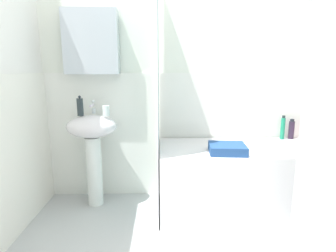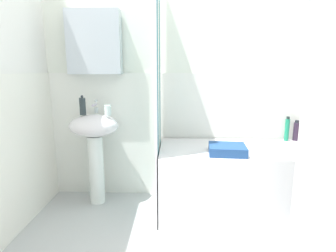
{
  "view_description": "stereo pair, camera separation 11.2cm",
  "coord_description": "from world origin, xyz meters",
  "px_view_note": "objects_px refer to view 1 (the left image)",
  "views": [
    {
      "loc": [
        -0.45,
        -1.34,
        1.23
      ],
      "look_at": [
        -0.4,
        0.83,
        0.78
      ],
      "focal_mm": 29.22,
      "sensor_mm": 36.0,
      "label": 1
    },
    {
      "loc": [
        -0.34,
        -1.34,
        1.23
      ],
      "look_at": [
        -0.4,
        0.83,
        0.78
      ],
      "focal_mm": 29.22,
      "sensor_mm": 36.0,
      "label": 2
    }
  ],
  "objects_px": {
    "shampoo_bottle": "(291,130)",
    "towel_folded": "(227,149)",
    "body_wash_bottle": "(283,128)",
    "sink": "(92,140)",
    "bathtub": "(244,179)",
    "soap_dispenser": "(80,107)",
    "conditioner_bottle": "(305,131)",
    "toothbrush_cup": "(106,111)"
  },
  "relations": [
    {
      "from": "soap_dispenser",
      "to": "shampoo_bottle",
      "type": "relative_size",
      "value": 0.91
    },
    {
      "from": "toothbrush_cup",
      "to": "shampoo_bottle",
      "type": "distance_m",
      "value": 1.74
    },
    {
      "from": "sink",
      "to": "shampoo_bottle",
      "type": "distance_m",
      "value": 1.86
    },
    {
      "from": "bathtub",
      "to": "conditioner_bottle",
      "type": "height_order",
      "value": "conditioner_bottle"
    },
    {
      "from": "sink",
      "to": "bathtub",
      "type": "xyz_separation_m",
      "value": [
        1.34,
        -0.13,
        -0.32
      ]
    },
    {
      "from": "bathtub",
      "to": "body_wash_bottle",
      "type": "xyz_separation_m",
      "value": [
        0.43,
        0.26,
        0.4
      ]
    },
    {
      "from": "conditioner_bottle",
      "to": "body_wash_bottle",
      "type": "distance_m",
      "value": 0.21
    },
    {
      "from": "conditioner_bottle",
      "to": "body_wash_bottle",
      "type": "xyz_separation_m",
      "value": [
        -0.21,
        0.01,
        0.02
      ]
    },
    {
      "from": "toothbrush_cup",
      "to": "bathtub",
      "type": "height_order",
      "value": "toothbrush_cup"
    },
    {
      "from": "toothbrush_cup",
      "to": "bathtub",
      "type": "bearing_deg",
      "value": -5.24
    },
    {
      "from": "sink",
      "to": "body_wash_bottle",
      "type": "height_order",
      "value": "sink"
    },
    {
      "from": "toothbrush_cup",
      "to": "towel_folded",
      "type": "distance_m",
      "value": 1.07
    },
    {
      "from": "sink",
      "to": "bathtub",
      "type": "height_order",
      "value": "sink"
    },
    {
      "from": "toothbrush_cup",
      "to": "bathtub",
      "type": "relative_size",
      "value": 0.06
    },
    {
      "from": "bathtub",
      "to": "towel_folded",
      "type": "height_order",
      "value": "towel_folded"
    },
    {
      "from": "toothbrush_cup",
      "to": "bathtub",
      "type": "distance_m",
      "value": 1.34
    },
    {
      "from": "toothbrush_cup",
      "to": "bathtub",
      "type": "xyz_separation_m",
      "value": [
        1.2,
        -0.11,
        -0.59
      ]
    },
    {
      "from": "bathtub",
      "to": "body_wash_bottle",
      "type": "height_order",
      "value": "body_wash_bottle"
    },
    {
      "from": "conditioner_bottle",
      "to": "shampoo_bottle",
      "type": "xyz_separation_m",
      "value": [
        -0.12,
        0.03,
        0.0
      ]
    },
    {
      "from": "shampoo_bottle",
      "to": "towel_folded",
      "type": "distance_m",
      "value": 0.84
    },
    {
      "from": "soap_dispenser",
      "to": "shampoo_bottle",
      "type": "distance_m",
      "value": 1.96
    },
    {
      "from": "soap_dispenser",
      "to": "shampoo_bottle",
      "type": "height_order",
      "value": "soap_dispenser"
    },
    {
      "from": "body_wash_bottle",
      "to": "towel_folded",
      "type": "bearing_deg",
      "value": -145.96
    },
    {
      "from": "soap_dispenser",
      "to": "body_wash_bottle",
      "type": "bearing_deg",
      "value": 4.43
    },
    {
      "from": "sink",
      "to": "towel_folded",
      "type": "height_order",
      "value": "sink"
    },
    {
      "from": "sink",
      "to": "body_wash_bottle",
      "type": "relative_size",
      "value": 3.68
    },
    {
      "from": "conditioner_bottle",
      "to": "bathtub",
      "type": "bearing_deg",
      "value": -158.9
    },
    {
      "from": "soap_dispenser",
      "to": "bathtub",
      "type": "xyz_separation_m",
      "value": [
        1.42,
        -0.12,
        -0.63
      ]
    },
    {
      "from": "bathtub",
      "to": "toothbrush_cup",
      "type": "bearing_deg",
      "value": 174.76
    },
    {
      "from": "sink",
      "to": "toothbrush_cup",
      "type": "relative_size",
      "value": 9.62
    },
    {
      "from": "shampoo_bottle",
      "to": "conditioner_bottle",
      "type": "bearing_deg",
      "value": -12.96
    },
    {
      "from": "conditioner_bottle",
      "to": "sink",
      "type": "bearing_deg",
      "value": -176.76
    },
    {
      "from": "sink",
      "to": "body_wash_bottle",
      "type": "xyz_separation_m",
      "value": [
        1.76,
        0.13,
        0.07
      ]
    },
    {
      "from": "conditioner_bottle",
      "to": "towel_folded",
      "type": "height_order",
      "value": "conditioner_bottle"
    },
    {
      "from": "shampoo_bottle",
      "to": "towel_folded",
      "type": "bearing_deg",
      "value": -148.72
    },
    {
      "from": "bathtub",
      "to": "towel_folded",
      "type": "bearing_deg",
      "value": -140.78
    },
    {
      "from": "soap_dispenser",
      "to": "conditioner_bottle",
      "type": "relative_size",
      "value": 0.95
    },
    {
      "from": "soap_dispenser",
      "to": "shampoo_bottle",
      "type": "xyz_separation_m",
      "value": [
        1.94,
        0.16,
        -0.25
      ]
    },
    {
      "from": "soap_dispenser",
      "to": "toothbrush_cup",
      "type": "distance_m",
      "value": 0.23
    },
    {
      "from": "toothbrush_cup",
      "to": "body_wash_bottle",
      "type": "height_order",
      "value": "toothbrush_cup"
    },
    {
      "from": "body_wash_bottle",
      "to": "towel_folded",
      "type": "distance_m",
      "value": 0.76
    },
    {
      "from": "bathtub",
      "to": "shampoo_bottle",
      "type": "bearing_deg",
      "value": 27.81
    }
  ]
}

